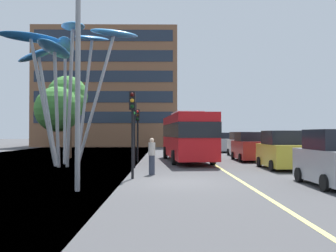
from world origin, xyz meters
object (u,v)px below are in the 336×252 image
Objects in this scene: car_side_street at (241,145)px; car_parked_mid at (281,151)px; traffic_light_kerb_far at (134,120)px; traffic_light_island_mid at (138,124)px; street_lamp at (86,51)px; car_parked_near at (336,160)px; car_far_side at (227,143)px; traffic_light_kerb_near at (132,116)px; car_parked_far at (249,147)px; leaf_sculpture at (67,53)px; red_bus at (187,135)px; pedestrian at (152,156)px.

car_parked_mid is at bearing -90.84° from car_side_street.
traffic_light_island_mid is at bearing 91.43° from traffic_light_kerb_far.
car_parked_near is at bearing 6.96° from street_lamp.
traffic_light_kerb_far reaches higher than car_far_side.
traffic_light_kerb_near is 13.52m from car_parked_far.
car_parked_far is (12.44, 3.82, -6.15)m from leaf_sculpture.
leaf_sculpture is at bearing -151.52° from traffic_light_island_mid.
traffic_light_island_mid is at bearing 149.97° from car_parked_mid.
car_parked_near is (8.29, -7.52, -1.77)m from traffic_light_kerb_far.
car_side_street reaches higher than car_parked_far.
red_bus is 2.75× the size of car_far_side.
red_bus is at bearing 56.48° from traffic_light_kerb_far.
traffic_light_kerb_near reaches higher than car_side_street.
car_parked_near is at bearing -54.71° from traffic_light_island_mid.
car_far_side is at bearing 89.77° from car_parked_mid.
traffic_light_kerb_far reaches higher than car_side_street.
car_far_side is (0.45, 12.57, -0.01)m from car_parked_far.
traffic_light_kerb_near is 9.51m from traffic_light_island_mid.
traffic_light_island_mid is 8.09m from pedestrian.
car_side_street is at bearing 53.41° from traffic_light_kerb_far.
car_far_side reaches higher than pedestrian.
traffic_light_kerb_near is (-3.03, -10.22, 0.87)m from red_bus.
leaf_sculpture is 14.39m from car_parked_far.
traffic_light_island_mid is 0.90× the size of car_parked_near.
pedestrian is at bearing -126.55° from car_parked_far.
car_parked_mid is (12.81, -2.57, -6.13)m from leaf_sculpture.
traffic_light_island_mid is 11.37m from car_side_street.
leaf_sculpture reaches higher than pedestrian.
car_side_street is at bearing 36.23° from leaf_sculpture.
traffic_light_kerb_far is 11.33m from car_parked_near.
car_side_street is at bearing 64.68° from street_lamp.
traffic_light_kerb_far is 0.89× the size of car_parked_mid.
leaf_sculpture is 14.43m from car_parked_mid.
street_lamp is at bearing -72.15° from leaf_sculpture.
pedestrian is (-2.23, -8.52, -1.02)m from red_bus.
pedestrian is (-7.15, 4.08, -0.11)m from car_parked_near.
car_side_street is (0.27, 19.05, -0.00)m from car_parked_near.
traffic_light_kerb_near is 8.49m from car_parked_near.
car_parked_near is 13.36m from car_parked_far.
traffic_light_kerb_near is at bearing 163.38° from car_parked_near.
car_side_street is at bearing 39.61° from traffic_light_island_mid.
traffic_light_kerb_near is at bearing -116.25° from car_side_street.
car_parked_near is at bearing -90.73° from car_parked_mid.
red_bus is 1.19× the size of leaf_sculpture.
street_lamp reaches higher than traffic_light_island_mid.
traffic_light_kerb_far is 2.14× the size of pedestrian.
traffic_light_kerb_near is 1.00× the size of traffic_light_kerb_far.
car_parked_mid is at bearing -48.32° from red_bus.
traffic_light_island_mid is 0.80× the size of car_parked_far.
car_parked_near is (4.93, -12.60, -0.91)m from red_bus.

